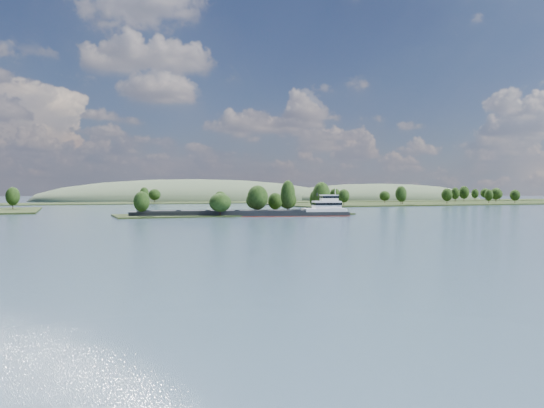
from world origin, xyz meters
name	(u,v)px	position (x,y,z in m)	size (l,w,h in m)	color
ground	(292,223)	(0.00, 120.00, 0.00)	(1800.00, 1800.00, 0.00)	#384C61
tree_island	(254,206)	(7.69, 178.24, 3.99)	(100.00, 32.65, 15.49)	black
right_bank	(466,202)	(231.47, 300.04, 1.02)	(320.00, 90.00, 15.14)	black
back_shoreline	(164,202)	(8.63, 399.79, 0.68)	(900.00, 60.00, 16.28)	black
hill_east	(379,200)	(260.00, 470.00, 0.00)	(260.00, 140.00, 36.00)	#3D4D35
hill_west	(197,200)	(60.00, 500.00, 0.00)	(320.00, 160.00, 44.00)	#3D4D35
cargo_barge	(257,212)	(5.59, 168.71, 1.52)	(88.87, 31.34, 12.03)	black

